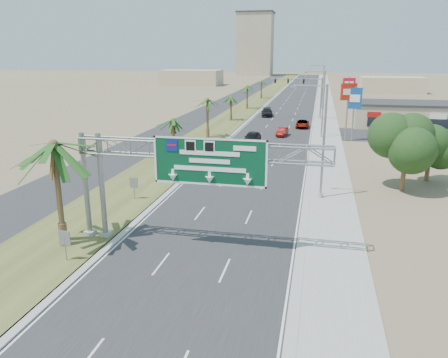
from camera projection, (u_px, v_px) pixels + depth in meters
ground at (149, 338)px, 19.82m from camera, size 600.00×600.00×0.00m
road at (295, 99)px, 123.12m from camera, size 12.00×300.00×0.02m
sidewalk_right at (325, 100)px, 121.37m from camera, size 4.00×300.00×0.10m
median_grass at (259, 98)px, 125.14m from camera, size 7.00×300.00×0.12m
opposing_road at (235, 98)px, 126.58m from camera, size 8.00×300.00×0.02m
sign_gantry at (187, 158)px, 27.69m from camera, size 16.75×1.24×7.50m
palm_near at (53, 145)px, 27.30m from camera, size 5.70×5.70×8.35m
palm_row_b at (173, 121)px, 50.46m from camera, size 3.99×3.99×5.95m
palm_row_c at (207, 101)px, 65.27m from camera, size 3.99×3.99×6.75m
palm_row_d at (231, 98)px, 82.52m from camera, size 3.99×3.99×5.45m
palm_row_e at (247, 87)px, 100.17m from camera, size 3.99×3.99×6.15m
palm_row_f at (262, 82)px, 123.76m from camera, size 3.99×3.99×5.75m
streetlight_near at (321, 147)px, 37.70m from camera, size 3.27×0.44×10.00m
streetlight_mid at (322, 107)px, 65.87m from camera, size 3.27×0.44×10.00m
streetlight_far at (322, 89)px, 99.67m from camera, size 3.27×0.44×10.00m
signal_mast at (311, 94)px, 85.01m from camera, size 10.28×0.71×8.00m
store_building at (406, 115)px, 76.76m from camera, size 18.00×10.00×4.00m
oak_near at (407, 143)px, 39.93m from camera, size 4.50×4.50×6.80m
oak_far at (431, 144)px, 43.27m from camera, size 3.50×3.50×5.60m
median_signback_a at (65, 240)px, 26.65m from camera, size 0.75×0.08×2.08m
median_signback_b at (134, 184)px, 38.06m from camera, size 0.75×0.08×2.08m
tower_distant at (255, 45)px, 256.27m from camera, size 20.00×16.00×35.00m
building_distant_left at (191, 78)px, 178.42m from camera, size 24.00×14.00×6.00m
building_distant_right at (392, 85)px, 144.48m from camera, size 20.00×12.00×5.00m
car_left_lane at (252, 138)px, 62.45m from camera, size 2.31×5.10×1.70m
car_mid_lane at (282, 132)px, 68.25m from camera, size 1.71×4.05×1.30m
car_right_lane at (302, 124)px, 75.87m from camera, size 2.20×4.72×1.31m
car_far at (267, 112)px, 89.79m from camera, size 2.96×5.79×1.61m
pole_sign_red_near at (348, 95)px, 62.71m from camera, size 2.32×1.25×8.57m
pole_sign_blue at (355, 101)px, 62.73m from camera, size 2.02×0.49×7.96m
pole_sign_red_far at (349, 87)px, 78.15m from camera, size 2.22×0.65×8.46m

